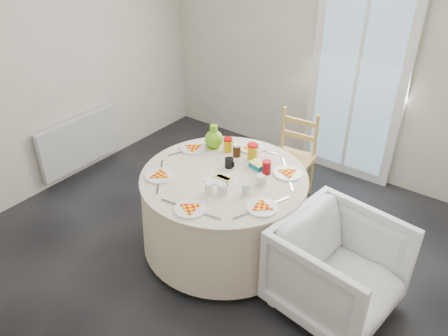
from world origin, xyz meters
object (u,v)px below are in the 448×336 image
Objects in this scene: table at (224,210)px; armchair at (338,267)px; green_pitcher at (214,133)px; radiator at (80,142)px; wooden_chair at (291,156)px.

table is 1.07m from armchair.
green_pitcher reaches higher than table.
green_pitcher is at bearing 9.46° from radiator.
wooden_chair is (2.08, 0.94, 0.09)m from radiator.
table is at bearing -1.55° from radiator.
green_pitcher is (-0.35, 0.33, 0.49)m from table.
wooden_chair reaches higher than armchair.
wooden_chair is 0.90m from green_pitcher.
green_pitcher is (-1.42, 0.39, 0.48)m from armchair.
armchair is at bearing -21.98° from green_pitcher.
green_pitcher is at bearing 137.25° from table.
table is at bearing -100.03° from wooden_chair.
armchair is at bearing -3.69° from table.
radiator is 0.72× the size of table.
table is 1.71× the size of armchair.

